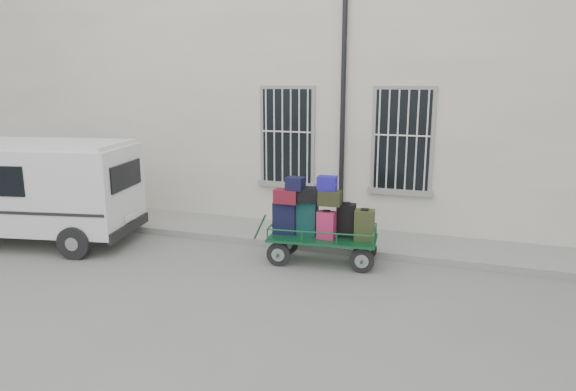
# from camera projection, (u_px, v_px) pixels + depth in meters

# --- Properties ---
(ground) EXTENTS (80.00, 80.00, 0.00)m
(ground) POSITION_uv_depth(u_px,v_px,m) (256.00, 270.00, 9.81)
(ground) COLOR slate
(ground) RESTS_ON ground
(building) EXTENTS (24.00, 5.15, 6.00)m
(building) POSITION_uv_depth(u_px,v_px,m) (331.00, 101.00, 14.23)
(building) COLOR beige
(building) RESTS_ON ground
(sidewalk) EXTENTS (24.00, 1.70, 0.15)m
(sidewalk) POSITION_uv_depth(u_px,v_px,m) (292.00, 234.00, 11.82)
(sidewalk) COLOR gray
(sidewalk) RESTS_ON ground
(luggage_cart) EXTENTS (2.50, 1.16, 1.75)m
(luggage_cart) POSITION_uv_depth(u_px,v_px,m) (319.00, 220.00, 10.01)
(luggage_cart) COLOR black
(luggage_cart) RESTS_ON ground
(van) EXTENTS (4.75, 2.71, 2.26)m
(van) POSITION_uv_depth(u_px,v_px,m) (31.00, 186.00, 11.22)
(van) COLOR white
(van) RESTS_ON ground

